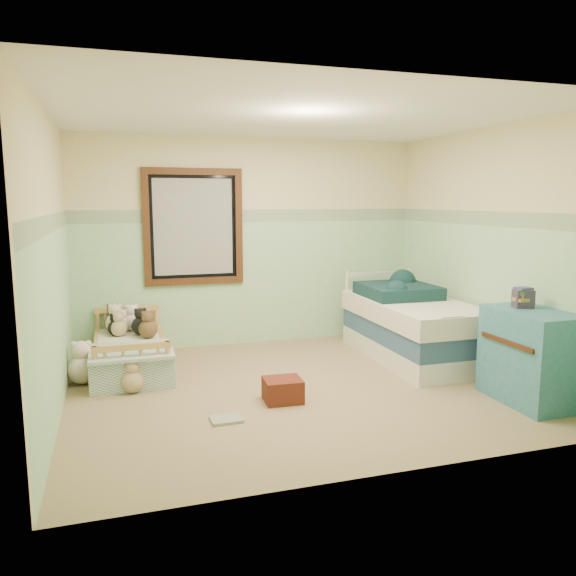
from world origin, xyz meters
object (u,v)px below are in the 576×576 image
object	(u,v)px
dresser	(531,357)
plush_floor_cream	(82,369)
plush_floor_tan	(133,381)
twin_bed_frame	(413,349)
toddler_bed_frame	(131,361)
red_pillow	(283,390)
floor_book	(226,419)

from	to	relation	value
dresser	plush_floor_cream	bearing A→B (deg)	155.88
plush_floor_cream	plush_floor_tan	xyz separation A→B (m)	(0.45, -0.41, -0.04)
twin_bed_frame	dresser	size ratio (longest dim) A/B	2.24
plush_floor_tan	twin_bed_frame	xyz separation A→B (m)	(3.05, 0.23, 0.00)
toddler_bed_frame	twin_bed_frame	size ratio (longest dim) A/B	0.78
toddler_bed_frame	plush_floor_tan	bearing A→B (deg)	-90.42
plush_floor_tan	dresser	distance (m)	3.58
twin_bed_frame	dresser	distance (m)	1.57
toddler_bed_frame	red_pillow	bearing A→B (deg)	-47.48
twin_bed_frame	floor_book	distance (m)	2.62
plush_floor_tan	dresser	xyz separation A→B (m)	(3.33, -1.28, 0.30)
plush_floor_cream	dresser	xyz separation A→B (m)	(3.78, -1.69, 0.27)
twin_bed_frame	dresser	world-z (taller)	dresser
floor_book	plush_floor_tan	bearing A→B (deg)	126.33
dresser	floor_book	distance (m)	2.69
plush_floor_tan	floor_book	world-z (taller)	plush_floor_tan
toddler_bed_frame	plush_floor_cream	distance (m)	0.56
toddler_bed_frame	floor_book	world-z (taller)	toddler_bed_frame
floor_book	red_pillow	bearing A→B (deg)	26.58
twin_bed_frame	red_pillow	size ratio (longest dim) A/B	5.59
dresser	floor_book	world-z (taller)	dresser
plush_floor_tan	twin_bed_frame	world-z (taller)	twin_bed_frame
plush_floor_cream	floor_book	world-z (taller)	plush_floor_cream
plush_floor_cream	red_pillow	world-z (taller)	plush_floor_cream
red_pillow	floor_book	bearing A→B (deg)	-152.73
toddler_bed_frame	plush_floor_cream	world-z (taller)	plush_floor_cream
plush_floor_cream	floor_book	size ratio (longest dim) A/B	1.14
floor_book	plush_floor_cream	bearing A→B (deg)	130.04
toddler_bed_frame	twin_bed_frame	xyz separation A→B (m)	(3.04, -0.51, 0.02)
toddler_bed_frame	twin_bed_frame	bearing A→B (deg)	-9.44
plush_floor_tan	dresser	world-z (taller)	dresser
toddler_bed_frame	plush_floor_tan	xyz separation A→B (m)	(-0.01, -0.74, 0.01)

